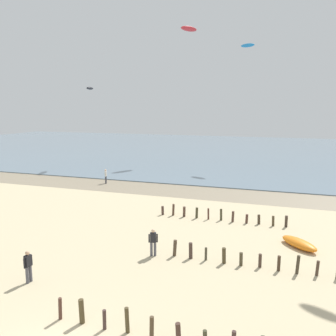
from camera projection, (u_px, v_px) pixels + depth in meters
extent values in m
cube|color=gray|center=(207.00, 193.00, 36.69)|extent=(120.00, 5.69, 0.01)
cube|color=slate|center=(246.00, 151.00, 72.06)|extent=(160.00, 70.00, 0.10)
cylinder|color=#4C3128|center=(60.00, 309.00, 14.79)|extent=(0.19, 0.16, 0.99)
cylinder|color=#473C25|center=(82.00, 311.00, 14.52)|extent=(0.24, 0.22, 1.06)
cylinder|color=#402F2B|center=(104.00, 320.00, 14.13)|extent=(0.15, 0.16, 0.84)
cylinder|color=#483D26|center=(127.00, 320.00, 13.92)|extent=(0.21, 0.19, 1.07)
cylinder|color=#4D3D2B|center=(152.00, 328.00, 13.58)|extent=(0.17, 0.21, 0.91)
cylinder|color=#452F28|center=(178.00, 333.00, 13.28)|extent=(0.24, 0.22, 0.85)
cylinder|color=#48392B|center=(175.00, 248.00, 21.14)|extent=(0.26, 0.24, 1.01)
cylinder|color=#41322C|center=(191.00, 251.00, 20.79)|extent=(0.25, 0.25, 0.98)
cylinder|color=#3D3A2C|center=(206.00, 254.00, 20.53)|extent=(0.15, 0.18, 0.80)
cylinder|color=#443A25|center=(224.00, 256.00, 20.13)|extent=(0.24, 0.24, 0.95)
cylinder|color=#433C2A|center=(241.00, 259.00, 19.84)|extent=(0.20, 0.20, 0.79)
cylinder|color=#44332A|center=(260.00, 261.00, 19.63)|extent=(0.19, 0.19, 0.79)
cylinder|color=#403123|center=(279.00, 263.00, 19.20)|extent=(0.18, 0.18, 0.87)
cylinder|color=#3E3528|center=(298.00, 265.00, 18.85)|extent=(0.22, 0.18, 1.05)
cylinder|color=#433328|center=(317.00, 268.00, 18.65)|extent=(0.19, 0.18, 0.85)
cylinder|color=#45322C|center=(163.00, 210.00, 29.30)|extent=(0.24, 0.23, 0.74)
cylinder|color=#4A3529|center=(173.00, 210.00, 29.09)|extent=(0.22, 0.22, 0.97)
cylinder|color=#47332A|center=(184.00, 212.00, 28.74)|extent=(0.24, 0.25, 0.87)
cylinder|color=#3E3B28|center=(197.00, 213.00, 28.36)|extent=(0.22, 0.23, 0.89)
cylinder|color=#4C3128|center=(208.00, 214.00, 28.05)|extent=(0.17, 0.15, 0.92)
cylinder|color=#3E3C29|center=(221.00, 215.00, 27.81)|extent=(0.20, 0.19, 0.93)
cylinder|color=#48342C|center=(233.00, 217.00, 27.41)|extent=(0.22, 0.20, 0.87)
cylinder|color=#4A312A|center=(247.00, 219.00, 27.11)|extent=(0.22, 0.21, 0.72)
cylinder|color=#3E3428|center=(259.00, 219.00, 26.91)|extent=(0.24, 0.22, 0.76)
cylinder|color=#453B29|center=(273.00, 221.00, 26.50)|extent=(0.21, 0.21, 0.79)
cylinder|color=#3D3028|center=(286.00, 221.00, 26.24)|extent=(0.21, 0.24, 0.89)
cylinder|color=#383842|center=(106.00, 180.00, 41.23)|extent=(0.16, 0.16, 0.88)
cylinder|color=#383842|center=(106.00, 180.00, 41.45)|extent=(0.16, 0.16, 0.88)
cube|color=white|center=(106.00, 174.00, 41.21)|extent=(0.34, 0.42, 0.60)
sphere|color=beige|center=(106.00, 170.00, 41.14)|extent=(0.22, 0.22, 0.22)
cylinder|color=white|center=(105.00, 174.00, 40.98)|extent=(0.09, 0.09, 0.52)
cylinder|color=white|center=(106.00, 174.00, 41.46)|extent=(0.09, 0.09, 0.52)
cylinder|color=#4C4C56|center=(151.00, 249.00, 21.13)|extent=(0.16, 0.16, 0.88)
cylinder|color=#4C4C56|center=(155.00, 249.00, 21.15)|extent=(0.16, 0.16, 0.88)
cube|color=black|center=(153.00, 237.00, 21.01)|extent=(0.42, 0.35, 0.60)
sphere|color=beige|center=(153.00, 231.00, 20.94)|extent=(0.22, 0.22, 0.22)
cylinder|color=black|center=(149.00, 238.00, 21.00)|extent=(0.09, 0.09, 0.52)
cylinder|color=black|center=(157.00, 238.00, 21.04)|extent=(0.09, 0.09, 0.52)
cylinder|color=#4C4C56|center=(31.00, 273.00, 18.03)|extent=(0.16, 0.16, 0.88)
cylinder|color=#4C4C56|center=(27.00, 275.00, 17.84)|extent=(0.16, 0.16, 0.88)
cube|color=black|center=(28.00, 261.00, 17.81)|extent=(0.25, 0.38, 0.60)
sphere|color=tan|center=(27.00, 253.00, 17.73)|extent=(0.22, 0.22, 0.22)
cylinder|color=black|center=(32.00, 260.00, 18.03)|extent=(0.09, 0.09, 0.52)
cylinder|color=black|center=(24.00, 264.00, 17.60)|extent=(0.09, 0.09, 0.52)
ellipsoid|color=orange|center=(299.00, 243.00, 22.43)|extent=(2.64, 2.66, 0.55)
ellipsoid|color=red|center=(189.00, 29.00, 58.01)|extent=(2.86, 3.75, 0.97)
ellipsoid|color=black|center=(90.00, 88.00, 52.71)|extent=(1.47, 2.63, 0.44)
ellipsoid|color=#2384D1|center=(248.00, 45.00, 52.14)|extent=(2.48, 1.83, 0.67)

